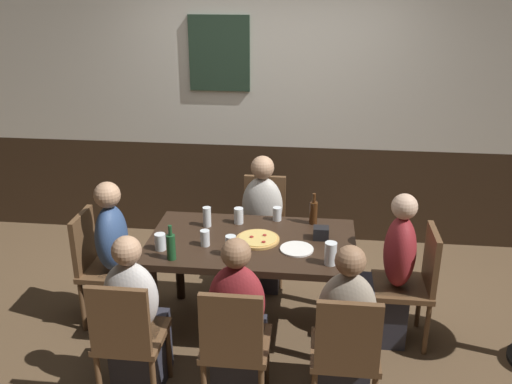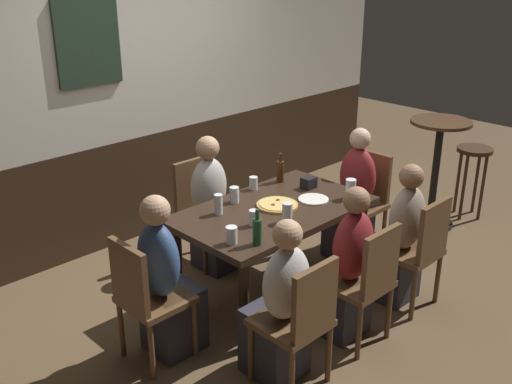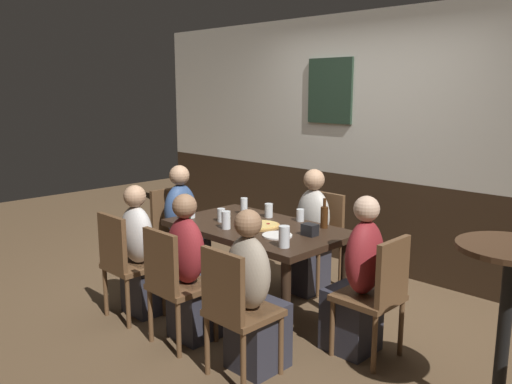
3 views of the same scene
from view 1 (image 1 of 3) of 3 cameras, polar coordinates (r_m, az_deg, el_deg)
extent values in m
plane|color=brown|center=(4.36, -0.42, -13.69)|extent=(12.00, 12.00, 0.00)
cube|color=#332316|center=(5.58, 1.61, 0.16)|extent=(6.40, 0.10, 0.95)
cube|color=beige|center=(5.25, 1.76, 13.48)|extent=(6.40, 0.10, 1.65)
cube|color=#233828|center=(5.24, -3.77, 13.95)|extent=(0.56, 0.03, 0.68)
cube|color=black|center=(3.99, -0.45, -5.27)|extent=(1.47, 0.87, 0.05)
cylinder|color=black|center=(3.99, -10.35, -11.76)|extent=(0.07, 0.07, 0.69)
cylinder|color=black|center=(3.85, 8.57, -13.01)|extent=(0.07, 0.07, 0.69)
cylinder|color=black|center=(4.58, -7.86, -6.94)|extent=(0.07, 0.07, 0.69)
cylinder|color=black|center=(4.45, 8.34, -7.83)|extent=(0.07, 0.07, 0.69)
cube|color=brown|center=(4.80, 0.68, -4.14)|extent=(0.40, 0.40, 0.04)
cube|color=brown|center=(4.87, 0.91, -0.74)|extent=(0.36, 0.04, 0.43)
cylinder|color=brown|center=(4.74, 2.52, -7.58)|extent=(0.04, 0.04, 0.41)
cylinder|color=brown|center=(4.78, -1.59, -7.35)|extent=(0.04, 0.04, 0.41)
cylinder|color=brown|center=(5.04, 2.80, -5.70)|extent=(0.04, 0.04, 0.41)
cylinder|color=brown|center=(5.07, -1.05, -5.50)|extent=(0.04, 0.04, 0.41)
cube|color=brown|center=(4.37, -14.70, -7.71)|extent=(0.40, 0.40, 0.04)
cube|color=brown|center=(4.33, -17.23, -4.77)|extent=(0.04, 0.36, 0.43)
cylinder|color=brown|center=(4.56, -11.67, -9.33)|extent=(0.04, 0.04, 0.41)
cylinder|color=brown|center=(4.29, -13.05, -11.62)|extent=(0.04, 0.04, 0.41)
cylinder|color=brown|center=(4.67, -15.69, -8.93)|extent=(0.04, 0.04, 0.41)
cylinder|color=brown|center=(4.41, -17.30, -11.12)|extent=(0.04, 0.04, 0.41)
cube|color=brown|center=(3.48, -2.03, -15.24)|extent=(0.40, 0.40, 0.04)
cube|color=brown|center=(3.20, -2.57, -13.79)|extent=(0.36, 0.04, 0.43)
cylinder|color=brown|center=(3.78, -4.25, -16.22)|extent=(0.04, 0.04, 0.41)
cylinder|color=brown|center=(3.74, 1.10, -16.63)|extent=(0.04, 0.04, 0.41)
cube|color=brown|center=(3.62, -12.53, -14.20)|extent=(0.40, 0.40, 0.04)
cube|color=brown|center=(3.35, -13.84, -12.69)|extent=(0.36, 0.04, 0.43)
cylinder|color=brown|center=(3.93, -13.89, -15.15)|extent=(0.04, 0.04, 0.41)
cylinder|color=brown|center=(3.84, -8.93, -15.76)|extent=(0.04, 0.04, 0.41)
cylinder|color=brown|center=(3.69, -15.74, -18.22)|extent=(0.04, 0.04, 0.41)
cube|color=brown|center=(4.15, 14.67, -9.38)|extent=(0.40, 0.40, 0.04)
cube|color=brown|center=(4.07, 17.50, -6.57)|extent=(0.04, 0.36, 0.43)
cylinder|color=brown|center=(4.11, 12.26, -13.25)|extent=(0.04, 0.04, 0.41)
cylinder|color=brown|center=(4.39, 11.88, -10.72)|extent=(0.04, 0.04, 0.41)
cylinder|color=brown|center=(4.16, 17.05, -13.28)|extent=(0.04, 0.04, 0.41)
cylinder|color=brown|center=(4.44, 16.32, -10.78)|extent=(0.04, 0.04, 0.41)
cube|color=brown|center=(3.46, 9.04, -15.80)|extent=(0.40, 0.40, 0.04)
cube|color=brown|center=(3.18, 9.40, -14.40)|extent=(0.36, 0.04, 0.43)
cylinder|color=brown|center=(3.73, 6.01, -16.87)|extent=(0.04, 0.04, 0.41)
cylinder|color=brown|center=(3.75, 11.45, -17.01)|extent=(0.04, 0.04, 0.41)
cube|color=#2D2D38|center=(4.78, 0.51, -7.03)|extent=(0.32, 0.34, 0.45)
ellipsoid|color=beige|center=(4.66, 0.65, -1.37)|extent=(0.34, 0.22, 0.50)
sphere|color=tan|center=(4.53, 0.66, 2.53)|extent=(0.19, 0.19, 0.19)
cube|color=#2D2D38|center=(4.43, -12.86, -10.17)|extent=(0.34, 0.32, 0.45)
ellipsoid|color=#334C7A|center=(4.23, -14.54, -4.54)|extent=(0.22, 0.34, 0.50)
sphere|color=tan|center=(4.10, -14.98, -0.29)|extent=(0.19, 0.19, 0.19)
cube|color=#2D2D38|center=(3.71, -1.68, -16.58)|extent=(0.32, 0.34, 0.45)
ellipsoid|color=maroon|center=(3.36, -1.99, -11.20)|extent=(0.34, 0.22, 0.49)
sphere|color=#936B4C|center=(3.20, -2.07, -6.28)|extent=(0.18, 0.18, 0.18)
cube|color=#2D2D38|center=(3.84, -11.65, -15.58)|extent=(0.32, 0.34, 0.45)
ellipsoid|color=silver|center=(3.51, -12.66, -10.44)|extent=(0.34, 0.22, 0.47)
sphere|color=tan|center=(3.36, -13.10, -5.86)|extent=(0.18, 0.18, 0.18)
cube|color=#2D2D38|center=(4.24, 12.63, -11.72)|extent=(0.34, 0.32, 0.45)
ellipsoid|color=maroon|center=(4.01, 14.48, -5.93)|extent=(0.22, 0.34, 0.52)
sphere|color=#DBB293|center=(3.87, 14.95, -1.45)|extent=(0.18, 0.18, 0.18)
cube|color=#2D2D38|center=(3.69, 8.78, -17.11)|extent=(0.32, 0.34, 0.45)
ellipsoid|color=tan|center=(3.34, 9.28, -11.80)|extent=(0.34, 0.22, 0.49)
sphere|color=#936B4C|center=(3.18, 9.63, -6.94)|extent=(0.18, 0.18, 0.18)
cylinder|color=tan|center=(3.96, 0.17, -4.89)|extent=(0.31, 0.31, 0.02)
cylinder|color=#DBB760|center=(3.96, 0.17, -4.74)|extent=(0.27, 0.27, 0.01)
cylinder|color=maroon|center=(3.99, 0.89, -4.42)|extent=(0.03, 0.03, 0.00)
cylinder|color=maroon|center=(3.89, 0.78, -5.11)|extent=(0.03, 0.03, 0.00)
cylinder|color=maroon|center=(3.96, -0.52, -4.59)|extent=(0.03, 0.03, 0.00)
cylinder|color=silver|center=(4.21, -1.78, -2.44)|extent=(0.07, 0.07, 0.12)
cylinder|color=silver|center=(4.22, -1.78, -2.69)|extent=(0.06, 0.06, 0.08)
cylinder|color=silver|center=(3.90, -5.24, -4.71)|extent=(0.07, 0.07, 0.11)
cylinder|color=gold|center=(3.91, -5.22, -5.12)|extent=(0.06, 0.06, 0.05)
cylinder|color=silver|center=(4.27, 2.18, -2.24)|extent=(0.07, 0.07, 0.10)
cylinder|color=#331E14|center=(4.28, 2.17, -2.64)|extent=(0.06, 0.06, 0.04)
cylinder|color=silver|center=(4.17, -5.03, -2.54)|extent=(0.06, 0.06, 0.15)
cylinder|color=#C6842D|center=(4.19, -5.02, -2.96)|extent=(0.05, 0.05, 0.08)
cylinder|color=silver|center=(3.66, 7.63, -6.25)|extent=(0.08, 0.08, 0.15)
cylinder|color=#B26623|center=(3.68, 7.61, -6.59)|extent=(0.07, 0.07, 0.11)
cylinder|color=silver|center=(3.88, -9.76, -5.04)|extent=(0.08, 0.08, 0.12)
cylinder|color=#331E14|center=(3.90, -9.73, -5.52)|extent=(0.07, 0.07, 0.04)
cylinder|color=silver|center=(3.74, -2.59, -5.52)|extent=(0.07, 0.07, 0.14)
cylinder|color=#331E14|center=(3.76, -2.58, -6.12)|extent=(0.06, 0.06, 0.06)
cylinder|color=#194723|center=(3.73, -8.68, -5.60)|extent=(0.06, 0.06, 0.17)
cylinder|color=#194723|center=(3.68, -8.78, -3.90)|extent=(0.03, 0.03, 0.07)
cylinder|color=#42230F|center=(4.22, 5.89, -2.14)|extent=(0.06, 0.06, 0.17)
cylinder|color=#42230F|center=(4.17, 5.95, -0.61)|extent=(0.03, 0.03, 0.07)
cylinder|color=white|center=(3.85, 4.19, -5.84)|extent=(0.23, 0.23, 0.01)
cube|color=black|center=(4.00, 6.66, -4.19)|extent=(0.11, 0.09, 0.09)
camera|label=2|loc=(3.43, -72.39, 6.59)|focal=42.06mm
camera|label=3|loc=(2.64, 78.61, -11.47)|focal=36.81mm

